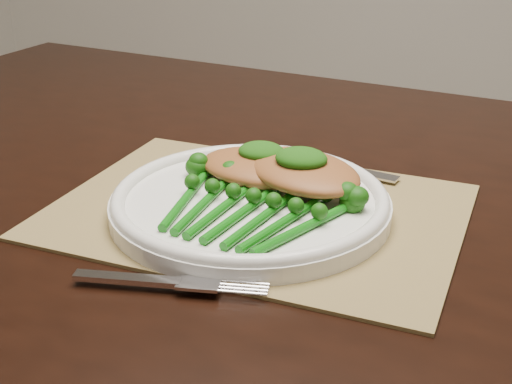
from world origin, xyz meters
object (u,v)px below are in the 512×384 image
(chicken_fillet_left, at_px, (260,167))
(broccolini_bundle, at_px, (243,212))
(dinner_plate, at_px, (250,202))
(placemat, at_px, (257,211))

(chicken_fillet_left, xyz_separation_m, broccolini_bundle, (0.01, -0.10, -0.01))
(chicken_fillet_left, bearing_deg, dinner_plate, -70.98)
(dinner_plate, height_order, chicken_fillet_left, chicken_fillet_left)
(placemat, relative_size, chicken_fillet_left, 3.06)
(chicken_fillet_left, relative_size, broccolini_bundle, 0.68)
(placemat, bearing_deg, dinner_plate, -107.33)
(dinner_plate, xyz_separation_m, broccolini_bundle, (0.01, -0.04, 0.01))
(dinner_plate, bearing_deg, placemat, 69.01)
(dinner_plate, distance_m, broccolini_bundle, 0.04)
(placemat, bearing_deg, broccolini_bundle, -83.14)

